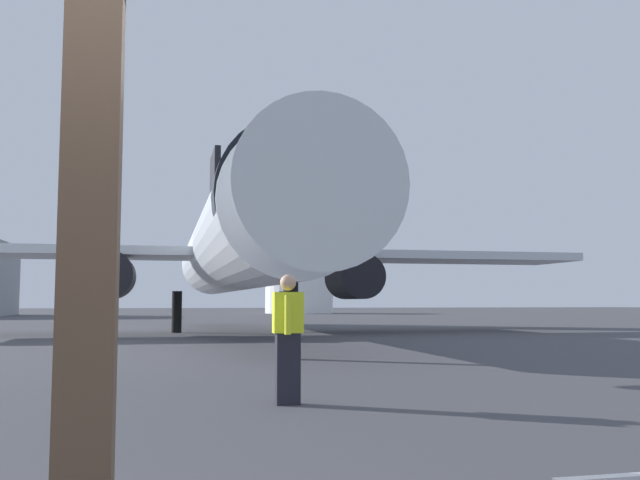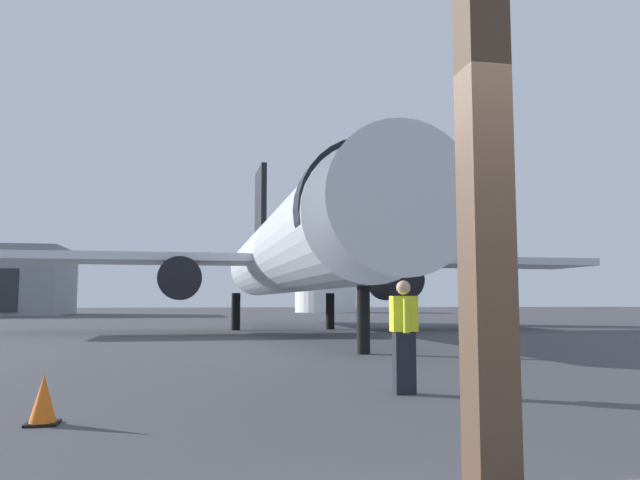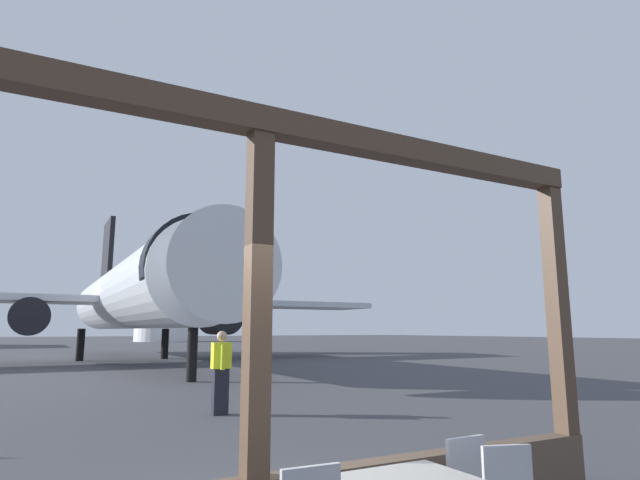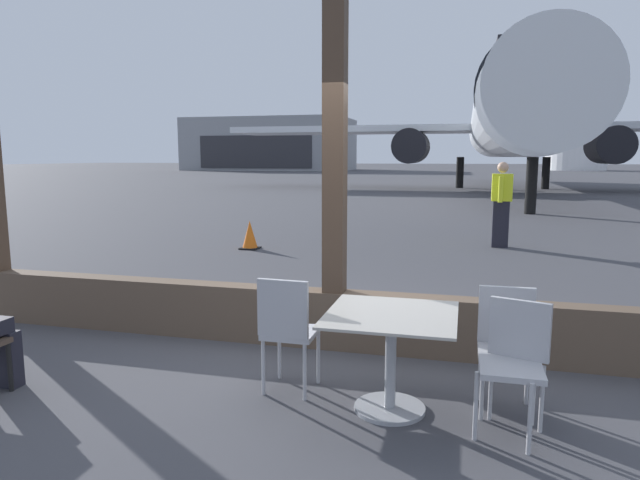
% 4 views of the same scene
% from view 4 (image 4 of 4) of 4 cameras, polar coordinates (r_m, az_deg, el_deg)
% --- Properties ---
extents(ground_plane, '(220.00, 220.00, 0.00)m').
position_cam_4_polar(ground_plane, '(45.15, 13.13, 5.95)').
color(ground_plane, '#424247').
extents(window_frame, '(8.09, 0.24, 3.78)m').
position_cam_4_polar(window_frame, '(5.25, 1.51, 3.67)').
color(window_frame, brown).
rests_on(window_frame, ground).
extents(dining_table, '(0.92, 0.92, 0.73)m').
position_cam_4_polar(dining_table, '(4.13, 7.25, -10.92)').
color(dining_table, '#ADA89E').
rests_on(dining_table, ground).
extents(cafe_chair_window_left, '(0.41, 0.41, 0.93)m').
position_cam_4_polar(cafe_chair_window_left, '(4.36, -3.35, -8.66)').
color(cafe_chair_window_left, '#B2B2B7').
rests_on(cafe_chair_window_left, ground).
extents(cafe_chair_window_right, '(0.40, 0.40, 0.89)m').
position_cam_4_polar(cafe_chair_window_right, '(4.35, 18.52, -9.53)').
color(cafe_chair_window_right, '#B2B2B7').
rests_on(cafe_chair_window_right, ground).
extents(cafe_chair_aisle_left, '(0.48, 0.48, 0.89)m').
position_cam_4_polar(cafe_chair_aisle_left, '(3.99, 19.28, -11.03)').
color(cafe_chair_aisle_left, '#B2B2B7').
rests_on(cafe_chair_aisle_left, ground).
extents(airplane, '(31.59, 32.65, 10.62)m').
position_cam_4_polar(airplane, '(31.98, 18.64, 11.42)').
color(airplane, silver).
rests_on(airplane, ground).
extents(ground_crew_worker, '(0.40, 0.56, 1.74)m').
position_cam_4_polar(ground_crew_worker, '(11.95, 18.06, 3.58)').
color(ground_crew_worker, black).
rests_on(ground_crew_worker, ground).
extents(traffic_cone, '(0.36, 0.36, 0.57)m').
position_cam_4_polar(traffic_cone, '(11.30, -7.18, 0.45)').
color(traffic_cone, orange).
rests_on(traffic_cone, ground).
extents(distant_hangar, '(22.21, 12.97, 7.12)m').
position_cam_4_polar(distant_hangar, '(80.45, -5.02, 9.69)').
color(distant_hangar, gray).
rests_on(distant_hangar, ground).
extents(fuel_storage_tank, '(7.93, 7.93, 4.68)m').
position_cam_4_polar(fuel_storage_tank, '(85.35, 24.71, 8.07)').
color(fuel_storage_tank, white).
rests_on(fuel_storage_tank, ground).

